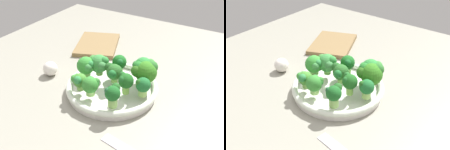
{
  "view_description": "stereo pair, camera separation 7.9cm",
  "coord_description": "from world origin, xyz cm",
  "views": [
    {
      "loc": [
        -54.99,
        -30.49,
        48.28
      ],
      "look_at": [
        2.06,
        3.99,
        6.14
      ],
      "focal_mm": 43.54,
      "sensor_mm": 36.0,
      "label": 1
    },
    {
      "loc": [
        -50.53,
        -36.97,
        48.28
      ],
      "look_at": [
        2.06,
        3.99,
        6.14
      ],
      "focal_mm": 43.54,
      "sensor_mm": 36.0,
      "label": 2
    }
  ],
  "objects": [
    {
      "name": "cutting_board",
      "position": [
        25.72,
        25.06,
        0.8
      ],
      "size": [
        24.55,
        21.97,
        1.6
      ],
      "primitive_type": "cube",
      "rotation": [
        0.0,
        0.0,
        0.4
      ],
      "color": "olive",
      "rests_on": "ground_plane"
    },
    {
      "name": "broccoli_floret_0",
      "position": [
        -5.44,
        6.24,
        6.28
      ],
      "size": [
        4.86,
        4.64,
        5.54
      ],
      "color": "#97D26C",
      "rests_on": "bowl"
    },
    {
      "name": "broccoli_floret_5",
      "position": [
        1.78,
        13.0,
        6.55
      ],
      "size": [
        5.51,
        5.74,
        6.24
      ],
      "color": "#7BBD56",
      "rests_on": "bowl"
    },
    {
      "name": "broccoli_floret_6",
      "position": [
        9.12,
        -2.68,
        7.41
      ],
      "size": [
        6.23,
        6.24,
        7.02
      ],
      "color": "#86B455",
      "rests_on": "bowl"
    },
    {
      "name": "broccoli_floret_8",
      "position": [
        5.92,
        -4.52,
        8.1
      ],
      "size": [
        6.45,
        7.22,
        7.91
      ],
      "color": "#9FD173",
      "rests_on": "bowl"
    },
    {
      "name": "garlic_bulb",
      "position": [
        0.13,
        26.5,
        2.37
      ],
      "size": [
        4.75,
        4.75,
        4.75
      ],
      "primitive_type": "sphere",
      "color": "white",
      "rests_on": "ground_plane"
    },
    {
      "name": "ground_plane",
      "position": [
        0.0,
        0.0,
        -1.25
      ],
      "size": [
        130.0,
        130.0,
        2.5
      ],
      "primitive_type": "cube",
      "color": "gray"
    },
    {
      "name": "broccoli_floret_7",
      "position": [
        8.24,
        5.15,
        6.86
      ],
      "size": [
        4.47,
        4.52,
        6.19
      ],
      "color": "#91CF6A",
      "rests_on": "bowl"
    },
    {
      "name": "broccoli_floret_1",
      "position": [
        3.12,
        4.14,
        6.61
      ],
      "size": [
        5.55,
        5.7,
        5.79
      ],
      "color": "#78B34F",
      "rests_on": "bowl"
    },
    {
      "name": "bowl",
      "position": [
        2.06,
        3.99,
        1.6
      ],
      "size": [
        27.45,
        27.45,
        3.14
      ],
      "color": "silver",
      "rests_on": "ground_plane"
    },
    {
      "name": "broccoli_floret_3",
      "position": [
        0.23,
        -1.53,
        7.13
      ],
      "size": [
        4.63,
        4.72,
        6.22
      ],
      "color": "#86BF50",
      "rests_on": "bowl"
    },
    {
      "name": "broccoli_floret_4",
      "position": [
        -5.27,
        10.41,
        6.19
      ],
      "size": [
        4.58,
        4.71,
        5.12
      ],
      "color": "#7CB353",
      "rests_on": "bowl"
    },
    {
      "name": "broccoli_floret_2",
      "position": [
        1.55,
        -6.15,
        6.42
      ],
      "size": [
        4.35,
        4.14,
        5.57
      ],
      "color": "#9CCB67",
      "rests_on": "bowl"
    },
    {
      "name": "broccoli_floret_9",
      "position": [
        4.42,
        10.01,
        7.0
      ],
      "size": [
        5.67,
        7.03,
        6.59
      ],
      "color": "#75B44F",
      "rests_on": "bowl"
    },
    {
      "name": "broccoli_floret_10",
      "position": [
        -6.71,
        -1.54,
        6.94
      ],
      "size": [
        4.98,
        4.14,
        6.16
      ],
      "color": "#82B358",
      "rests_on": "bowl"
    }
  ]
}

